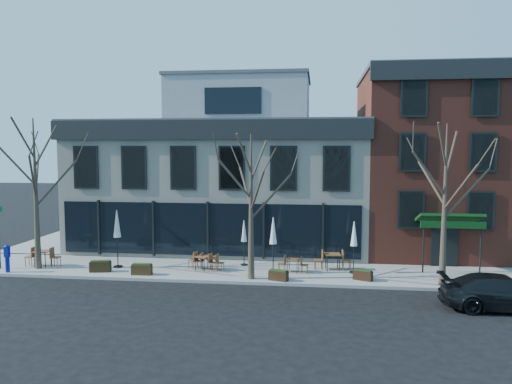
# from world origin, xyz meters

# --- Properties ---
(ground) EXTENTS (120.00, 120.00, 0.00)m
(ground) POSITION_xyz_m (0.00, 0.00, 0.00)
(ground) COLOR black
(ground) RESTS_ON ground
(sidewalk_front) EXTENTS (33.50, 4.70, 0.15)m
(sidewalk_front) POSITION_xyz_m (3.25, -2.15, 0.07)
(sidewalk_front) COLOR gray
(sidewalk_front) RESTS_ON ground
(sidewalk_side) EXTENTS (4.50, 12.00, 0.15)m
(sidewalk_side) POSITION_xyz_m (-11.25, 6.00, 0.07)
(sidewalk_side) COLOR gray
(sidewalk_side) RESTS_ON ground
(corner_building) EXTENTS (18.39, 10.39, 11.10)m
(corner_building) POSITION_xyz_m (0.07, 5.07, 4.72)
(corner_building) COLOR silver
(corner_building) RESTS_ON ground
(red_brick_building) EXTENTS (8.20, 11.78, 11.18)m
(red_brick_building) POSITION_xyz_m (13.00, 4.98, 5.64)
(red_brick_building) COLOR brown
(red_brick_building) RESTS_ON ground
(tree_corner) EXTENTS (3.93, 3.98, 7.92)m
(tree_corner) POSITION_xyz_m (-8.49, -3.20, 4.25)
(tree_corner) COLOR #382B21
(tree_corner) RESTS_ON sidewalk_front
(tree_mid) EXTENTS (3.50, 3.55, 7.04)m
(tree_mid) POSITION_xyz_m (3.01, -3.90, 3.79)
(tree_mid) COLOR #382B21
(tree_mid) RESTS_ON sidewalk_front
(tree_right) EXTENTS (3.72, 3.77, 7.48)m
(tree_right) POSITION_xyz_m (12.01, -3.90, 4.02)
(tree_right) COLOR #382B21
(tree_right) RESTS_ON sidewalk_front
(parked_sedan) EXTENTS (4.88, 2.03, 1.41)m
(parked_sedan) POSITION_xyz_m (13.63, -6.88, 0.70)
(parked_sedan) COLOR black
(parked_sedan) RESTS_ON ground
(call_box) EXTENTS (0.29, 0.29, 1.47)m
(call_box) POSITION_xyz_m (-9.60, -4.20, 0.93)
(call_box) COLOR #0B1696
(call_box) RESTS_ON sidewalk_front
(cafe_set_0) EXTENTS (1.95, 0.79, 1.03)m
(cafe_set_0) POSITION_xyz_m (-8.50, -2.75, 0.68)
(cafe_set_0) COLOR brown
(cafe_set_0) RESTS_ON sidewalk_front
(cafe_set_2) EXTENTS (1.78, 1.06, 0.92)m
(cafe_set_2) POSITION_xyz_m (0.27, -2.52, 0.62)
(cafe_set_2) COLOR brown
(cafe_set_2) RESTS_ON sidewalk_front
(cafe_set_3) EXTENTS (1.67, 0.78, 0.86)m
(cafe_set_3) POSITION_xyz_m (0.60, -2.43, 0.59)
(cafe_set_3) COLOR brown
(cafe_set_3) RESTS_ON sidewalk_front
(cafe_set_4) EXTENTS (1.63, 0.72, 0.84)m
(cafe_set_4) POSITION_xyz_m (4.97, -2.39, 0.58)
(cafe_set_4) COLOR brown
(cafe_set_4) RESTS_ON sidewalk_front
(cafe_set_5) EXTENTS (2.00, 0.87, 1.04)m
(cafe_set_5) POSITION_xyz_m (7.00, -1.58, 0.68)
(cafe_set_5) COLOR brown
(cafe_set_5) RESTS_ON sidewalk_front
(umbrella_0) EXTENTS (0.50, 0.50, 3.09)m
(umbrella_0) POSITION_xyz_m (-4.40, -2.45, 2.33)
(umbrella_0) COLOR black
(umbrella_0) RESTS_ON sidewalk_front
(umbrella_2) EXTENTS (0.40, 0.40, 2.47)m
(umbrella_2) POSITION_xyz_m (2.24, -1.14, 1.89)
(umbrella_2) COLOR black
(umbrella_2) RESTS_ON sidewalk_front
(umbrella_3) EXTENTS (0.46, 0.46, 2.88)m
(umbrella_3) POSITION_xyz_m (3.97, -2.70, 2.18)
(umbrella_3) COLOR black
(umbrella_3) RESTS_ON sidewalk_front
(umbrella_4) EXTENTS (0.43, 0.43, 2.67)m
(umbrella_4) POSITION_xyz_m (8.05, -2.16, 2.03)
(umbrella_4) COLOR black
(umbrella_4) RESTS_ON sidewalk_front
(planter_0) EXTENTS (1.11, 0.62, 0.59)m
(planter_0) POSITION_xyz_m (-4.91, -3.50, 0.44)
(planter_0) COLOR black
(planter_0) RESTS_ON sidewalk_front
(planter_1) EXTENTS (1.03, 0.45, 0.57)m
(planter_1) POSITION_xyz_m (-2.58, -3.81, 0.43)
(planter_1) COLOR #322310
(planter_1) RESTS_ON sidewalk_front
(planter_2) EXTENTS (1.00, 0.65, 0.52)m
(planter_2) POSITION_xyz_m (4.36, -4.07, 0.41)
(planter_2) COLOR black
(planter_2) RESTS_ON sidewalk_front
(planter_3) EXTENTS (0.98, 0.71, 0.51)m
(planter_3) POSITION_xyz_m (8.40, -3.50, 0.40)
(planter_3) COLOR black
(planter_3) RESTS_ON sidewalk_front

